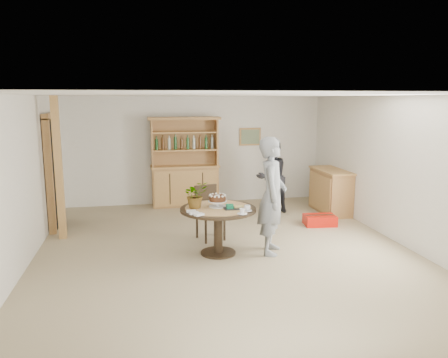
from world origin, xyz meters
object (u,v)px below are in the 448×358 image
hutch (185,176)px  red_suitcase (320,220)px  dining_table (218,217)px  sideboard (331,191)px  dining_chair (208,209)px  teen_boy (272,196)px  adult_person (271,177)px

hutch → red_suitcase: bearing=-41.8°
red_suitcase → dining_table: bearing=-145.7°
sideboard → dining_chair: 3.17m
sideboard → teen_boy: 3.03m
adult_person → sideboard: bearing=146.5°
sideboard → dining_table: sideboard is taller
sideboard → red_suitcase: 1.17m
hutch → teen_boy: 3.60m
hutch → adult_person: 2.05m
dining_table → teen_boy: 0.92m
hutch → dining_table: bearing=-87.2°
dining_table → adult_person: size_ratio=0.75×
dining_table → sideboard: bearing=36.3°
sideboard → dining_chair: (-2.90, -1.28, 0.06)m
hutch → teen_boy: size_ratio=1.09×
teen_boy → dining_table: bearing=104.3°
dining_table → red_suitcase: size_ratio=1.87×
sideboard → dining_table: (-2.87, -2.11, 0.13)m
hutch → dining_chair: size_ratio=2.16×
sideboard → adult_person: 1.36m
hutch → sideboard: size_ratio=1.62×
adult_person → teen_boy: bearing=45.9°
adult_person → dining_chair: bearing=14.7°
adult_person → red_suitcase: size_ratio=2.50×
teen_boy → adult_person: 2.46m
teen_boy → red_suitcase: bearing=-26.2°
sideboard → dining_table: bearing=-143.7°
dining_table → teen_boy: size_ratio=0.64×
dining_table → dining_chair: 0.83m
dining_chair → red_suitcase: dining_chair is taller
dining_chair → hutch: bearing=76.3°
dining_chair → adult_person: size_ratio=0.59×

